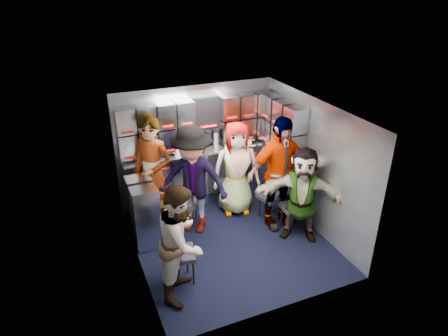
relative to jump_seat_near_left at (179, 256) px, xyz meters
name	(u,v)px	position (x,y,z in m)	size (l,w,h in m)	color
floor	(230,241)	(0.98, 0.55, -0.42)	(3.00, 3.00, 0.00)	black
wall_back	(196,144)	(0.98, 2.05, 0.63)	(2.80, 0.04, 2.10)	gray
wall_left	(133,201)	(-0.42, 0.55, 0.63)	(0.04, 3.00, 2.10)	gray
wall_right	(313,165)	(2.38, 0.55, 0.63)	(0.04, 3.00, 2.10)	gray
ceiling	(231,111)	(0.98, 0.55, 1.68)	(2.80, 3.00, 0.02)	silver
cart_bank_back	(201,178)	(0.98, 1.84, 0.07)	(2.68, 0.38, 0.99)	#A5ABB5
cart_bank_left	(144,212)	(-0.21, 1.11, 0.07)	(0.38, 0.76, 0.99)	#A5ABB5
counter	(200,151)	(0.98, 1.84, 0.59)	(2.68, 0.42, 0.03)	#ADAFB4
locker_bank_back	(198,123)	(0.98, 1.90, 1.07)	(2.68, 0.28, 0.82)	#A5ABB5
locker_bank_right	(283,126)	(2.23, 1.25, 1.07)	(0.28, 1.00, 0.82)	#A5ABB5
right_cabinet	(282,181)	(2.23, 1.15, 0.08)	(0.28, 1.20, 1.00)	#A5ABB5
coffee_niche	(207,122)	(1.16, 1.96, 1.05)	(0.46, 0.16, 0.84)	black
red_latch_strip	(205,162)	(0.98, 1.64, 0.46)	(2.60, 0.02, 0.03)	#A40A03
jump_seat_near_left	(179,256)	(0.00, 0.00, 0.00)	(0.47, 0.46, 0.48)	black
jump_seat_mid_left	(190,205)	(0.58, 1.26, -0.07)	(0.41, 0.40, 0.40)	black
jump_seat_center	(232,184)	(1.43, 1.52, 0.01)	(0.52, 0.51, 0.49)	black
jump_seat_mid_right	(271,198)	(1.86, 0.89, -0.03)	(0.45, 0.44, 0.45)	black
jump_seat_near_right	(294,209)	(2.03, 0.45, -0.02)	(0.41, 0.39, 0.45)	black
attendant_standing	(153,174)	(0.06, 1.50, 0.49)	(0.67, 0.44, 1.82)	black
attendant_arc_a	(182,241)	(0.00, -0.18, 0.35)	(0.75, 0.59, 1.55)	black
attendant_arc_b	(193,181)	(0.58, 1.08, 0.46)	(1.15, 0.66, 1.77)	black
attendant_arc_c	(236,169)	(1.43, 1.34, 0.39)	(0.80, 0.52, 1.63)	black
attendant_arc_d	(278,174)	(1.86, 0.71, 0.51)	(1.09, 0.45, 1.86)	black
attendant_arc_e	(302,194)	(2.03, 0.27, 0.33)	(1.40, 0.45, 1.51)	black
bottle_left	(151,153)	(0.12, 1.79, 0.72)	(0.06, 0.06, 0.23)	white
bottle_mid	(180,148)	(0.61, 1.79, 0.72)	(0.07, 0.07, 0.23)	white
bottle_right	(216,141)	(1.25, 1.79, 0.74)	(0.07, 0.07, 0.26)	white
cup_left	(177,152)	(0.55, 1.78, 0.66)	(0.08, 0.08, 0.11)	beige
cup_right	(250,141)	(1.88, 1.78, 0.65)	(0.08, 0.08, 0.09)	beige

